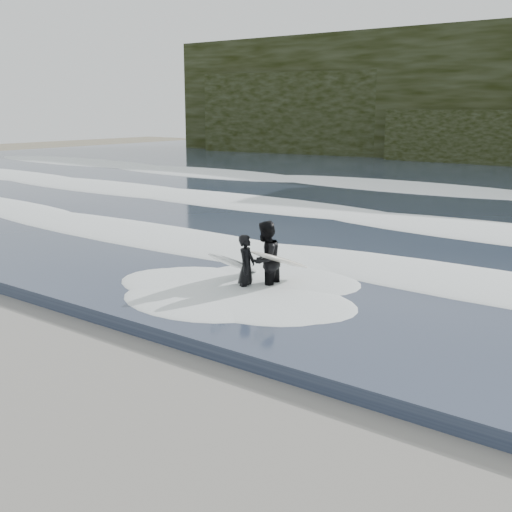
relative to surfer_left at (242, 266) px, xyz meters
name	(u,v)px	position (x,y,z in m)	size (l,w,h in m)	color
foam_near	(298,256)	(-0.41, 2.84, -0.36)	(60.00, 3.20, 0.20)	white
foam_mid	(410,219)	(-0.41, 9.84, -0.34)	(60.00, 4.00, 0.24)	white
foam_far	(494,192)	(-0.41, 18.84, -0.31)	(60.00, 4.80, 0.30)	white
surfer_left	(242,266)	(0.00, 0.00, 0.00)	(1.12, 2.12, 1.49)	black
surfer_right	(267,260)	(0.43, 0.34, 0.14)	(1.12, 2.03, 1.78)	black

